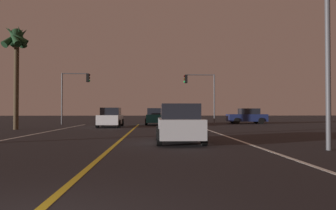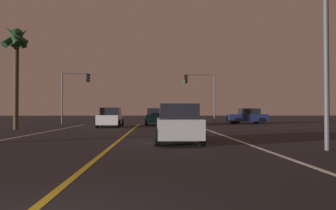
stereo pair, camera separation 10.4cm
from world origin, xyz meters
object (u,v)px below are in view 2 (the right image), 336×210
at_px(car_ahead_far, 155,117).
at_px(car_oncoming, 110,118).
at_px(car_crossing_side, 247,116).
at_px(street_lamp_right_near, 311,2).
at_px(car_lead_same_lane, 178,124).
at_px(traffic_light_near_right, 200,87).
at_px(traffic_light_near_left, 76,86).
at_px(palm_tree_left_mid, 16,45).

xyz_separation_m(car_ahead_far, car_oncoming, (-3.95, -4.55, 0.00)).
relative_size(car_crossing_side, street_lamp_right_near, 0.51).
bearing_deg(car_ahead_far, car_lead_same_lane, -177.03).
bearing_deg(car_oncoming, car_crossing_side, 116.12).
height_order(traffic_light_near_right, street_lamp_right_near, street_lamp_right_near).
height_order(car_lead_same_lane, car_ahead_far, same).
height_order(traffic_light_near_right, traffic_light_near_left, traffic_light_near_left).
xyz_separation_m(car_oncoming, palm_tree_left_mid, (-6.63, -3.64, 5.59)).
bearing_deg(street_lamp_right_near, traffic_light_near_left, -58.72).
bearing_deg(car_crossing_side, traffic_light_near_left, 3.20).
bearing_deg(street_lamp_right_near, palm_tree_left_mid, -39.88).
relative_size(car_ahead_far, traffic_light_near_left, 0.79).
height_order(car_ahead_far, palm_tree_left_mid, palm_tree_left_mid).
bearing_deg(car_ahead_far, car_oncoming, 139.05).
distance_m(car_crossing_side, traffic_light_near_right, 6.46).
relative_size(car_oncoming, street_lamp_right_near, 0.51).
bearing_deg(traffic_light_near_right, car_lead_same_lane, 79.24).
bearing_deg(street_lamp_right_near, car_oncoming, -61.00).
height_order(car_lead_same_lane, street_lamp_right_near, street_lamp_right_near).
bearing_deg(car_crossing_side, car_ahead_far, 13.31).
height_order(car_crossing_side, traffic_light_near_right, traffic_light_near_right).
height_order(car_lead_same_lane, car_oncoming, same).
bearing_deg(traffic_light_near_left, car_oncoming, -52.73).
relative_size(car_crossing_side, traffic_light_near_right, 0.80).
height_order(car_crossing_side, traffic_light_near_left, traffic_light_near_left).
relative_size(car_lead_same_lane, street_lamp_right_near, 0.51).
distance_m(car_lead_same_lane, car_ahead_far, 18.72).
bearing_deg(car_oncoming, car_ahead_far, 139.05).
distance_m(traffic_light_near_left, street_lamp_right_near, 27.00).
distance_m(car_lead_same_lane, traffic_light_near_left, 22.43).
bearing_deg(street_lamp_right_near, car_lead_same_lane, -33.01).
xyz_separation_m(car_oncoming, traffic_light_near_right, (8.74, 5.94, 3.19)).
xyz_separation_m(car_ahead_far, car_crossing_side, (10.30, 2.44, 0.00)).
bearing_deg(car_ahead_far, traffic_light_near_left, 80.69).
bearing_deg(car_lead_same_lane, traffic_light_near_left, 25.17).
relative_size(car_ahead_far, car_oncoming, 1.00).
bearing_deg(traffic_light_near_right, car_oncoming, 34.20).
relative_size(car_crossing_side, traffic_light_near_left, 0.79).
relative_size(car_ahead_far, street_lamp_right_near, 0.51).
xyz_separation_m(traffic_light_near_right, street_lamp_right_near, (0.75, -23.05, 1.29)).
bearing_deg(palm_tree_left_mid, car_lead_same_lane, -42.28).
relative_size(car_oncoming, traffic_light_near_right, 0.80).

